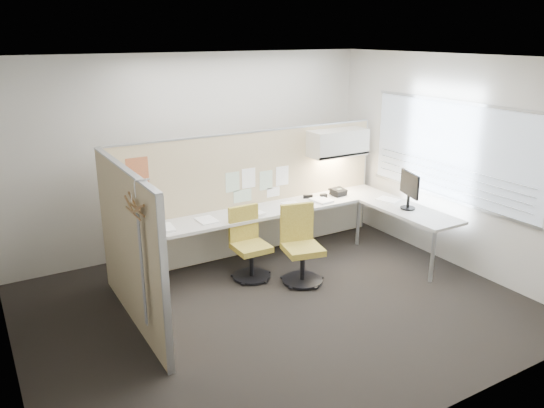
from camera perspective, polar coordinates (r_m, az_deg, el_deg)
floor at (r=6.31m, az=0.38°, el=-11.02°), size 5.50×4.50×0.01m
ceiling at (r=5.52m, az=0.45°, el=15.42°), size 5.50×4.50×0.01m
wall_back at (r=7.71m, az=-8.27°, el=5.42°), size 5.50×0.02×2.80m
wall_front at (r=4.12m, az=16.88°, el=-6.48°), size 5.50×0.02×2.80m
wall_right at (r=7.51m, az=18.76°, el=4.30°), size 0.02×4.50×2.80m
window_pane at (r=7.46m, az=18.75°, el=5.40°), size 0.01×2.80×1.30m
partition_back at (r=7.50m, az=-2.29°, el=1.09°), size 4.10×0.06×1.75m
partition_left at (r=5.82m, az=-15.03°, el=-4.64°), size 0.06×2.20×1.75m
desk at (r=7.38m, az=2.09°, el=-1.42°), size 4.00×2.07×0.73m
overhead_bin at (r=7.89m, az=7.09°, el=6.57°), size 0.90×0.36×0.38m
task_light_strip at (r=7.94m, az=7.04°, el=5.08°), size 0.60×0.06×0.02m
pinned_papers at (r=7.47m, az=-1.65°, el=2.28°), size 1.01×0.00×0.47m
poster at (r=6.74m, az=-14.28°, el=3.41°), size 0.28×0.00×0.35m
chair_left at (r=6.86m, az=-2.52°, el=-4.51°), size 0.49×0.49×0.92m
chair_right at (r=6.75m, az=3.10°, el=-4.65°), size 0.54×0.56×0.98m
monitor at (r=7.46m, az=14.55°, el=1.66°), size 0.20×0.48×0.52m
phone at (r=7.97m, az=7.12°, el=1.28°), size 0.23×0.22×0.12m
stapler at (r=7.80m, az=3.89°, el=0.81°), size 0.14×0.09×0.05m
tape_dispenser at (r=7.83m, az=5.56°, el=0.87°), size 0.11×0.07×0.06m
coat_hook at (r=5.04m, az=-14.39°, el=-1.67°), size 0.18×0.49×1.44m
paper_stack_0 at (r=6.68m, az=-11.55°, el=-2.59°), size 0.26×0.32×0.03m
paper_stack_1 at (r=6.90m, az=-7.05°, el=-1.75°), size 0.24×0.31×0.02m
paper_stack_2 at (r=7.07m, az=-2.11°, el=-1.00°), size 0.27×0.33×0.05m
paper_stack_3 at (r=7.47m, az=2.18°, el=-0.09°), size 0.26×0.32×0.01m
paper_stack_4 at (r=7.68m, az=5.33°, el=0.40°), size 0.27×0.33×0.03m
paper_stack_5 at (r=7.87m, az=12.38°, el=0.44°), size 0.31×0.36×0.02m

